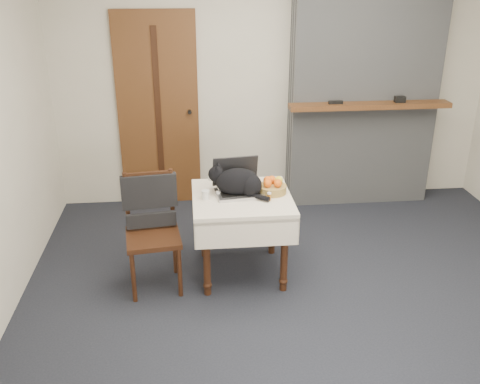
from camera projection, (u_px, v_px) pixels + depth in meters
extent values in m
plane|color=black|center=(311.00, 297.00, 4.16)|extent=(4.50, 4.50, 0.00)
cube|color=beige|center=(274.00, 79.00, 5.48)|extent=(4.50, 0.02, 2.60)
cube|color=brown|center=(158.00, 111.00, 5.47)|extent=(0.82, 0.05, 2.00)
cube|color=#331A0D|center=(158.00, 112.00, 5.44)|extent=(0.06, 0.01, 1.70)
cylinder|color=black|center=(190.00, 112.00, 5.46)|extent=(0.04, 0.06, 0.04)
cube|color=gray|center=(364.00, 80.00, 5.43)|extent=(1.50, 0.30, 2.60)
cube|color=brown|center=(370.00, 106.00, 5.29)|extent=(1.62, 0.18, 0.05)
cube|color=black|center=(336.00, 102.00, 5.24)|extent=(0.14, 0.04, 0.03)
cube|color=black|center=(400.00, 99.00, 5.29)|extent=(0.10, 0.07, 0.06)
cylinder|color=#331A0D|center=(207.00, 258.00, 4.08)|extent=(0.06, 0.06, 0.64)
sphere|color=#331A0D|center=(208.00, 285.00, 4.17)|extent=(0.07, 0.07, 0.07)
cylinder|color=#331A0D|center=(284.00, 254.00, 4.13)|extent=(0.06, 0.06, 0.64)
sphere|color=#331A0D|center=(283.00, 281.00, 4.23)|extent=(0.07, 0.07, 0.07)
cylinder|color=#331A0D|center=(204.00, 223.00, 4.63)|extent=(0.06, 0.06, 0.64)
sphere|color=#331A0D|center=(205.00, 248.00, 4.72)|extent=(0.07, 0.07, 0.07)
cylinder|color=#331A0D|center=(272.00, 220.00, 4.68)|extent=(0.06, 0.06, 0.64)
sphere|color=#331A0D|center=(272.00, 245.00, 4.78)|extent=(0.07, 0.07, 0.07)
cube|color=white|center=(242.00, 199.00, 4.24)|extent=(0.78, 0.78, 0.06)
cube|color=white|center=(247.00, 234.00, 3.93)|extent=(0.78, 0.01, 0.22)
cube|color=white|center=(237.00, 193.00, 4.64)|extent=(0.78, 0.01, 0.22)
cube|color=white|center=(194.00, 214.00, 4.25)|extent=(0.01, 0.78, 0.22)
cube|color=white|center=(289.00, 210.00, 4.32)|extent=(0.01, 0.78, 0.22)
cube|color=#B7B7BC|center=(239.00, 193.00, 4.24)|extent=(0.40, 0.30, 0.02)
cube|color=black|center=(239.00, 192.00, 4.24)|extent=(0.32, 0.21, 0.00)
cube|color=black|center=(235.00, 171.00, 4.33)|extent=(0.37, 0.11, 0.25)
cube|color=#9EC5E7|center=(235.00, 171.00, 4.33)|extent=(0.34, 0.09, 0.23)
ellipsoid|color=black|center=(238.00, 182.00, 4.21)|extent=(0.39, 0.29, 0.22)
ellipsoid|color=black|center=(251.00, 185.00, 4.20)|extent=(0.23, 0.24, 0.18)
sphere|color=black|center=(216.00, 174.00, 4.22)|extent=(0.16, 0.16, 0.13)
ellipsoid|color=white|center=(211.00, 177.00, 4.24)|extent=(0.07, 0.08, 0.06)
ellipsoid|color=white|center=(220.00, 185.00, 4.25)|extent=(0.07, 0.09, 0.09)
cone|color=black|center=(216.00, 168.00, 4.16)|extent=(0.05, 0.06, 0.05)
cone|color=black|center=(218.00, 165.00, 4.22)|extent=(0.05, 0.06, 0.05)
cylinder|color=black|center=(258.00, 197.00, 4.15)|extent=(0.17, 0.14, 0.04)
sphere|color=white|center=(218.00, 193.00, 4.23)|extent=(0.04, 0.04, 0.04)
sphere|color=white|center=(221.00, 189.00, 4.31)|extent=(0.04, 0.04, 0.04)
cylinder|color=silver|center=(206.00, 195.00, 4.16)|extent=(0.06, 0.06, 0.07)
cylinder|color=#9F5713|center=(269.00, 197.00, 4.14)|extent=(0.03, 0.03, 0.05)
cylinder|color=silver|center=(269.00, 193.00, 4.13)|extent=(0.03, 0.03, 0.01)
cylinder|color=#A88443|center=(272.00, 189.00, 4.27)|extent=(0.22, 0.22, 0.06)
sphere|color=orange|center=(267.00, 183.00, 4.22)|extent=(0.07, 0.07, 0.07)
sphere|color=orange|center=(278.00, 183.00, 4.22)|extent=(0.07, 0.07, 0.07)
sphere|color=orange|center=(272.00, 180.00, 4.29)|extent=(0.07, 0.07, 0.07)
sphere|color=yellow|center=(279.00, 180.00, 4.28)|extent=(0.07, 0.07, 0.07)
sphere|color=orange|center=(267.00, 180.00, 4.28)|extent=(0.07, 0.07, 0.07)
cube|color=black|center=(268.00, 190.00, 4.32)|extent=(0.14, 0.11, 0.01)
cube|color=#331A0D|center=(153.00, 238.00, 4.13)|extent=(0.46, 0.46, 0.04)
cylinder|color=#331A0D|center=(133.00, 277.00, 4.03)|extent=(0.04, 0.04, 0.44)
cylinder|color=#331A0D|center=(180.00, 271.00, 4.10)|extent=(0.04, 0.04, 0.44)
cylinder|color=#331A0D|center=(132.00, 254.00, 4.34)|extent=(0.04, 0.04, 0.44)
cylinder|color=#331A0D|center=(175.00, 249.00, 4.41)|extent=(0.04, 0.04, 0.44)
cylinder|color=#331A0D|center=(127.00, 202.00, 4.16)|extent=(0.04, 0.04, 0.49)
cylinder|color=#331A0D|center=(172.00, 198.00, 4.23)|extent=(0.04, 0.04, 0.49)
cube|color=#331A0D|center=(149.00, 189.00, 4.16)|extent=(0.35, 0.07, 0.27)
cube|color=black|center=(149.00, 191.00, 4.16)|extent=(0.43, 0.11, 0.27)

